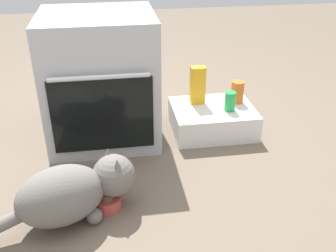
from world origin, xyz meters
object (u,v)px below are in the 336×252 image
(cat, at_px, (72,192))
(soda_can, at_px, (230,101))
(oven, at_px, (101,79))
(food_bowl, at_px, (107,201))
(sauce_jar, at_px, (237,92))
(pantry_cabinet, at_px, (212,119))
(juice_carton, at_px, (198,85))

(cat, bearing_deg, soda_can, 14.98)
(oven, distance_m, food_bowl, 0.77)
(soda_can, bearing_deg, cat, -144.57)
(sauce_jar, bearing_deg, soda_can, -126.45)
(oven, xyz_separation_m, sauce_jar, (0.84, 0.01, -0.14))
(pantry_cabinet, distance_m, soda_can, 0.18)
(oven, distance_m, cat, 0.79)
(cat, bearing_deg, oven, 58.16)
(oven, bearing_deg, pantry_cabinet, -3.49)
(food_bowl, height_order, cat, cat)
(juice_carton, xyz_separation_m, sauce_jar, (0.25, -0.03, -0.05))
(oven, distance_m, sauce_jar, 0.85)
(oven, height_order, sauce_jar, oven)
(oven, relative_size, soda_can, 6.30)
(food_bowl, height_order, soda_can, soda_can)
(oven, bearing_deg, juice_carton, 4.04)
(food_bowl, relative_size, juice_carton, 0.58)
(food_bowl, bearing_deg, oven, 89.50)
(cat, distance_m, juice_carton, 1.09)
(food_bowl, xyz_separation_m, cat, (-0.14, -0.05, 0.11))
(sauce_jar, bearing_deg, cat, -142.67)
(pantry_cabinet, xyz_separation_m, juice_carton, (-0.08, 0.08, 0.20))
(juice_carton, bearing_deg, sauce_jar, -6.89)
(sauce_jar, bearing_deg, oven, -179.24)
(soda_can, bearing_deg, oven, 172.84)
(oven, distance_m, juice_carton, 0.60)
(food_bowl, relative_size, sauce_jar, 0.99)
(pantry_cabinet, height_order, soda_can, soda_can)
(pantry_cabinet, xyz_separation_m, food_bowl, (-0.68, -0.65, -0.05))
(juice_carton, height_order, soda_can, juice_carton)
(oven, relative_size, cat, 0.93)
(juice_carton, bearing_deg, cat, -133.24)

